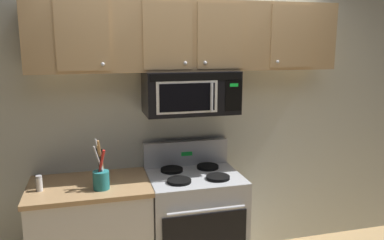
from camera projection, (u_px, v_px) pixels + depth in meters
The scene contains 7 objects.
back_wall at pixel (183, 114), 3.45m from camera, with size 5.20×0.10×2.70m, color silver.
stove_range at pixel (194, 223), 3.28m from camera, with size 0.76×0.69×1.12m.
over_range_microwave at pixel (190, 92), 3.17m from camera, with size 0.76×0.43×0.35m.
upper_cabinets at pixel (189, 36), 3.12m from camera, with size 2.50×0.36×0.55m.
counter_segment at pixel (92, 237), 3.08m from camera, with size 0.93×0.65×0.90m.
utensil_crock_teal at pixel (101, 176), 2.87m from camera, with size 0.12×0.14×0.38m.
salt_shaker at pixel (39, 183), 2.84m from camera, with size 0.05×0.05×0.12m.
Camera 1 is at (-0.80, -2.51, 1.97)m, focal length 36.10 mm.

